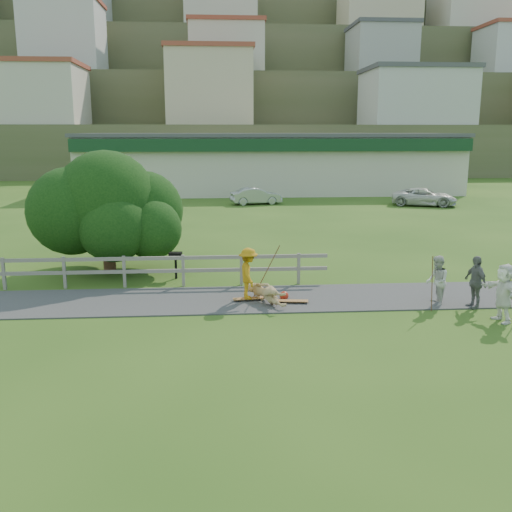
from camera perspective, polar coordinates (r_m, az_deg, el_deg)
The scene contains 19 objects.
ground at distance 16.70m, azimuth -0.91°, elevation -5.88°, with size 260.00×260.00×0.00m, color #2C5217.
path at distance 18.12m, azimuth -1.19°, elevation -4.34°, with size 34.00×3.00×0.04m, color #38383B.
fence at distance 20.01m, azimuth -14.80°, elevation -1.08°, with size 15.05×0.10×1.10m.
strip_mall at distance 51.09m, azimuth 1.31°, elevation 9.35°, with size 32.50×10.75×5.10m.
hillside at distance 107.55m, azimuth -3.90°, elevation 17.18°, with size 220.00×67.00×47.50m.
skater_rider at distance 17.73m, azimuth -0.77°, elevation -2.08°, with size 1.04×0.60×1.61m, color #BB7F11.
skater_fallen at distance 17.64m, azimuth 1.03°, elevation -3.76°, with size 1.81×0.43×0.66m, color tan.
spectator_a at distance 18.19m, azimuth 17.65°, elevation -2.40°, with size 0.75×0.59×1.55m, color beige.
spectator_b at distance 18.35m, azimuth 21.08°, elevation -2.44°, with size 0.94×0.39×1.60m, color slate.
spectator_d at distance 17.31m, azimuth 23.52°, elevation -3.40°, with size 1.54×0.49×1.66m, color white.
car_silver at distance 42.03m, azimuth -0.01°, elevation 6.02°, with size 1.29×3.70×1.22m, color #A1A4A8.
car_white at distance 42.94m, azimuth 16.47°, elevation 5.68°, with size 2.10×4.56×1.27m, color silver.
tree at distance 22.24m, azimuth -14.63°, elevation 3.25°, with size 6.19×6.19×3.73m, color black, non-canonical shape.
bbq at distance 20.80m, azimuth -8.02°, elevation -0.95°, with size 0.45×0.34×0.97m, color black, non-canonical shape.
longboard_rider at distance 17.93m, azimuth -0.76°, elevation -4.41°, with size 0.97×0.24×0.11m, color brown, non-canonical shape.
longboard_fallen at distance 17.71m, azimuth 3.64°, elevation -4.65°, with size 0.98×0.24×0.11m, color brown, non-canonical shape.
helmet at distance 18.09m, azimuth 2.82°, elevation -3.98°, with size 0.29×0.29×0.29m, color red.
pole_rider at distance 18.13m, azimuth 1.05°, elevation -1.29°, with size 0.03×0.03×1.91m, color brown.
pole_spec_left at distance 17.55m, azimuth 17.20°, elevation -2.68°, with size 0.03×0.03×1.68m, color brown.
Camera 1 is at (-0.90, -15.84, 5.21)m, focal length 40.00 mm.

